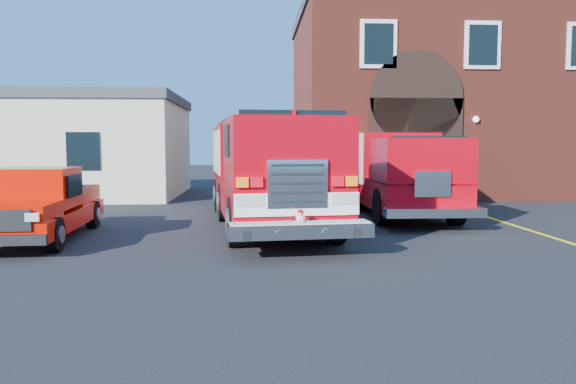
{
  "coord_description": "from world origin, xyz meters",
  "views": [
    {
      "loc": [
        -0.65,
        -12.22,
        2.23
      ],
      "look_at": [
        0.0,
        -1.2,
        1.3
      ],
      "focal_mm": 35.0,
      "sensor_mm": 36.0,
      "label": 1
    }
  ],
  "objects": [
    {
      "name": "fire_engine",
      "position": [
        -0.33,
        3.28,
        1.54
      ],
      "size": [
        3.74,
        9.86,
        2.97
      ],
      "color": "black",
      "rests_on": "ground"
    },
    {
      "name": "pickup_truck",
      "position": [
        -5.71,
        1.2,
        0.81
      ],
      "size": [
        2.12,
        5.29,
        1.7
      ],
      "color": "black",
      "rests_on": "ground"
    },
    {
      "name": "secondary_truck",
      "position": [
        3.88,
        5.69,
        1.42
      ],
      "size": [
        2.55,
        8.02,
        2.6
      ],
      "color": "black",
      "rests_on": "ground"
    },
    {
      "name": "parking_stripe_near",
      "position": [
        6.5,
        1.0,
        0.0
      ],
      "size": [
        0.12,
        3.0,
        0.01
      ],
      "primitive_type": "cube",
      "color": "yellow",
      "rests_on": "ground"
    },
    {
      "name": "parking_stripe_mid",
      "position": [
        6.5,
        4.0,
        0.0
      ],
      "size": [
        0.12,
        3.0,
        0.01
      ],
      "primitive_type": "cube",
      "color": "yellow",
      "rests_on": "ground"
    },
    {
      "name": "side_building",
      "position": [
        -9.0,
        13.0,
        2.2
      ],
      "size": [
        10.2,
        8.2,
        4.35
      ],
      "color": "beige",
      "rests_on": "ground"
    },
    {
      "name": "fire_station",
      "position": [
        8.99,
        13.98,
        4.25
      ],
      "size": [
        15.2,
        10.2,
        8.45
      ],
      "color": "maroon",
      "rests_on": "ground"
    },
    {
      "name": "ground",
      "position": [
        0.0,
        0.0,
        0.0
      ],
      "size": [
        100.0,
        100.0,
        0.0
      ],
      "primitive_type": "plane",
      "color": "black",
      "rests_on": "ground"
    },
    {
      "name": "parking_stripe_far",
      "position": [
        6.5,
        7.0,
        0.0
      ],
      "size": [
        0.12,
        3.0,
        0.01
      ],
      "primitive_type": "cube",
      "color": "yellow",
      "rests_on": "ground"
    }
  ]
}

